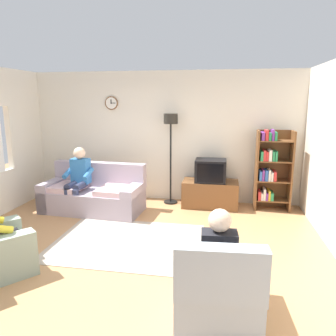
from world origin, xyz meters
The scene contains 11 objects.
ground_plane centered at (0.00, 0.00, 0.00)m, with size 12.00×12.00×0.00m, color #B27F51.
back_wall_assembly centered at (0.00, 2.66, 1.35)m, with size 6.20×0.17×2.70m.
couch centered at (-1.20, 1.62, 0.31)m, with size 1.95×1.01×0.90m.
tv_stand centered at (1.01, 2.25, 0.26)m, with size 1.10×0.56×0.53m.
tv centered at (1.01, 2.23, 0.75)m, with size 0.60×0.49×0.44m.
bookshelf centered at (2.16, 2.32, 0.81)m, with size 0.68×0.36×1.57m.
floor_lamp centered at (0.19, 2.35, 1.45)m, with size 0.28×0.28×1.85m.
armchair_near_bookshelf centered at (1.24, -1.14, 0.29)m, with size 0.86×0.93×0.90m.
area_rug centered at (-0.14, 0.33, 0.01)m, with size 2.20×1.70×0.01m, color #AD9E8E.
person_on_couch centered at (-1.45, 1.51, 0.70)m, with size 0.53×0.55×1.24m.
person_in_right_armchair centered at (1.23, -1.05, 0.60)m, with size 0.53×0.55×1.12m.
Camera 1 is at (1.24, -4.00, 2.11)m, focal length 34.23 mm.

